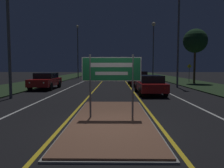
% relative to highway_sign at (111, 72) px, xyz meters
% --- Properties ---
extents(ground_plane, '(160.00, 160.00, 0.00)m').
position_rel_highway_sign_xyz_m(ground_plane, '(0.00, -0.96, -1.76)').
color(ground_plane, black).
extents(median_island, '(2.86, 7.43, 0.10)m').
position_rel_highway_sign_xyz_m(median_island, '(0.00, 0.00, -1.72)').
color(median_island, '#999993').
rests_on(median_island, ground_plane).
extents(verge_left, '(5.00, 100.00, 0.08)m').
position_rel_highway_sign_xyz_m(verge_left, '(-9.50, 19.04, -1.72)').
color(verge_left, '#23381E').
rests_on(verge_left, ground_plane).
extents(verge_right, '(5.00, 100.00, 0.08)m').
position_rel_highway_sign_xyz_m(verge_right, '(9.50, 19.04, -1.72)').
color(verge_right, '#23381E').
rests_on(verge_right, ground_plane).
extents(centre_line_yellow_left, '(0.12, 70.00, 0.01)m').
position_rel_highway_sign_xyz_m(centre_line_yellow_left, '(-1.62, 24.04, -1.76)').
color(centre_line_yellow_left, gold).
rests_on(centre_line_yellow_left, ground_plane).
extents(centre_line_yellow_right, '(0.12, 70.00, 0.01)m').
position_rel_highway_sign_xyz_m(centre_line_yellow_right, '(1.62, 24.04, -1.76)').
color(centre_line_yellow_right, gold).
rests_on(centre_line_yellow_right, ground_plane).
extents(lane_line_white_left, '(0.12, 70.00, 0.01)m').
position_rel_highway_sign_xyz_m(lane_line_white_left, '(-4.20, 24.04, -1.76)').
color(lane_line_white_left, silver).
rests_on(lane_line_white_left, ground_plane).
extents(lane_line_white_right, '(0.12, 70.00, 0.01)m').
position_rel_highway_sign_xyz_m(lane_line_white_right, '(4.20, 24.04, -1.76)').
color(lane_line_white_right, silver).
rests_on(lane_line_white_right, ground_plane).
extents(edge_line_white_left, '(0.10, 70.00, 0.01)m').
position_rel_highway_sign_xyz_m(edge_line_white_left, '(-7.20, 24.04, -1.76)').
color(edge_line_white_left, silver).
rests_on(edge_line_white_left, ground_plane).
extents(edge_line_white_right, '(0.10, 70.00, 0.01)m').
position_rel_highway_sign_xyz_m(edge_line_white_right, '(7.20, 24.04, -1.76)').
color(edge_line_white_right, silver).
rests_on(edge_line_white_right, ground_plane).
extents(highway_sign, '(2.16, 0.07, 2.31)m').
position_rel_highway_sign_xyz_m(highway_sign, '(0.00, 0.00, 0.00)').
color(highway_sign, '#56565B').
rests_on(highway_sign, median_island).
extents(streetlight_left_near, '(0.50, 0.50, 9.42)m').
position_rel_highway_sign_xyz_m(streetlight_left_near, '(-6.38, 5.50, 4.14)').
color(streetlight_left_near, '#56565B').
rests_on(streetlight_left_near, ground_plane).
extents(streetlight_left_far, '(0.45, 0.45, 9.27)m').
position_rel_highway_sign_xyz_m(streetlight_left_far, '(-6.38, 30.60, 3.81)').
color(streetlight_left_far, '#56565B').
rests_on(streetlight_left_far, ground_plane).
extents(streetlight_right_near, '(0.50, 0.50, 8.78)m').
position_rel_highway_sign_xyz_m(streetlight_right_near, '(6.14, 13.06, 3.79)').
color(streetlight_right_near, '#56565B').
rests_on(streetlight_right_near, ground_plane).
extents(streetlight_right_far, '(0.63, 0.63, 9.26)m').
position_rel_highway_sign_xyz_m(streetlight_right_far, '(6.44, 28.26, 4.78)').
color(streetlight_right_far, '#56565B').
rests_on(streetlight_right_far, ground_plane).
extents(car_receding_0, '(1.88, 4.83, 1.37)m').
position_rel_highway_sign_xyz_m(car_receding_0, '(2.65, 7.77, -1.04)').
color(car_receding_0, maroon).
rests_on(car_receding_0, ground_plane).
extents(car_receding_1, '(1.96, 4.59, 1.52)m').
position_rel_highway_sign_xyz_m(car_receding_1, '(2.61, 15.32, -0.96)').
color(car_receding_1, maroon).
rests_on(car_receding_1, ground_plane).
extents(car_receding_2, '(1.87, 4.66, 1.41)m').
position_rel_highway_sign_xyz_m(car_receding_2, '(2.33, 25.29, -1.01)').
color(car_receding_2, navy).
rests_on(car_receding_2, ground_plane).
extents(car_approaching_0, '(1.95, 4.53, 1.44)m').
position_rel_highway_sign_xyz_m(car_approaching_0, '(-6.05, 11.41, -0.99)').
color(car_approaching_0, maroon).
rests_on(car_approaching_0, ground_plane).
extents(car_approaching_1, '(1.94, 4.48, 1.42)m').
position_rel_highway_sign_xyz_m(car_approaching_1, '(-2.40, 25.99, -1.01)').
color(car_approaching_1, navy).
rests_on(car_approaching_1, ground_plane).
extents(warning_sign, '(0.60, 0.06, 2.29)m').
position_rel_highway_sign_xyz_m(warning_sign, '(9.68, 20.17, -0.30)').
color(warning_sign, '#56565B').
rests_on(warning_sign, verge_right).
extents(roadside_palm_right, '(2.73, 2.73, 6.25)m').
position_rel_highway_sign_xyz_m(roadside_palm_right, '(9.35, 17.47, 3.17)').
color(roadside_palm_right, '#4C3823').
rests_on(roadside_palm_right, verge_right).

